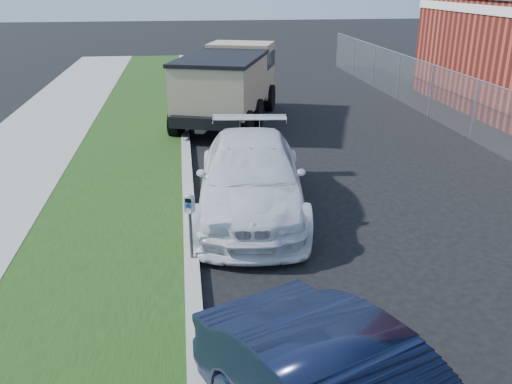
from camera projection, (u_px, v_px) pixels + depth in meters
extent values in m
plane|color=black|center=(345.00, 263.00, 9.27)|extent=(120.00, 120.00, 0.00)
cube|color=gray|center=(190.00, 220.00, 10.77)|extent=(0.25, 50.00, 0.15)
cube|color=#12360E|center=(107.00, 225.00, 10.57)|extent=(3.00, 50.00, 0.13)
plane|color=slate|center=(474.00, 110.00, 16.15)|extent=(0.00, 30.00, 30.00)
cylinder|color=gray|center=(479.00, 80.00, 15.82)|extent=(0.04, 30.00, 0.04)
cylinder|color=gray|center=(474.00, 110.00, 16.15)|extent=(0.06, 0.06, 1.80)
cylinder|color=gray|center=(431.00, 91.00, 18.92)|extent=(0.06, 0.06, 1.80)
cylinder|color=gray|center=(399.00, 77.00, 21.69)|extent=(0.06, 0.06, 1.80)
cylinder|color=gray|center=(374.00, 66.00, 24.45)|extent=(0.06, 0.06, 1.80)
cylinder|color=gray|center=(354.00, 57.00, 27.22)|extent=(0.06, 0.06, 1.80)
cylinder|color=gray|center=(337.00, 50.00, 29.99)|extent=(0.06, 0.06, 1.80)
cylinder|color=#3F4247|center=(191.00, 236.00, 9.02)|extent=(0.07, 0.07, 0.86)
cube|color=gray|center=(190.00, 204.00, 8.81)|extent=(0.18, 0.16, 0.26)
ellipsoid|color=gray|center=(189.00, 197.00, 8.76)|extent=(0.19, 0.16, 0.10)
cube|color=black|center=(188.00, 201.00, 8.73)|extent=(0.10, 0.05, 0.07)
cube|color=navy|center=(188.00, 206.00, 8.76)|extent=(0.09, 0.04, 0.06)
cylinder|color=silver|center=(189.00, 211.00, 8.80)|extent=(0.09, 0.04, 0.09)
cube|color=#3F4247|center=(188.00, 205.00, 8.76)|extent=(0.03, 0.02, 0.04)
imported|color=silver|center=(250.00, 176.00, 11.13)|extent=(2.71, 5.45, 1.52)
cube|color=black|center=(228.00, 102.00, 18.20)|extent=(3.88, 6.39, 0.33)
cube|color=#968561|center=(241.00, 69.00, 19.90)|extent=(2.64, 2.31, 1.89)
cube|color=black|center=(241.00, 59.00, 19.76)|extent=(2.67, 2.34, 0.57)
cube|color=#968561|center=(222.00, 83.00, 17.22)|extent=(3.40, 4.48, 1.51)
cube|color=black|center=(221.00, 58.00, 16.94)|extent=(3.52, 4.60, 0.11)
cube|color=black|center=(246.00, 88.00, 21.03)|extent=(2.19, 0.85, 0.28)
cylinder|color=black|center=(213.00, 95.00, 20.36)|extent=(0.58, 0.99, 0.94)
cylinder|color=black|center=(270.00, 98.00, 19.99)|extent=(0.58, 0.99, 0.94)
cylinder|color=black|center=(193.00, 110.00, 18.03)|extent=(0.58, 0.99, 0.94)
cylinder|color=black|center=(257.00, 113.00, 17.66)|extent=(0.58, 0.99, 0.94)
cylinder|color=black|center=(177.00, 123.00, 16.48)|extent=(0.58, 0.99, 0.94)
cylinder|color=black|center=(246.00, 126.00, 16.10)|extent=(0.58, 0.99, 0.94)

